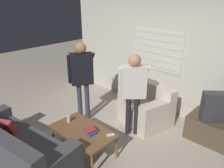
# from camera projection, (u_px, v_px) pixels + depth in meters

# --- Properties ---
(ground_plane) EXTENTS (16.00, 16.00, 0.00)m
(ground_plane) POSITION_uv_depth(u_px,v_px,m) (93.00, 142.00, 4.11)
(ground_plane) COLOR #B2A893
(wall_back) EXTENTS (5.20, 0.08, 2.55)m
(wall_back) POSITION_uv_depth(u_px,v_px,m) (157.00, 55.00, 4.98)
(wall_back) COLOR #BCB7A8
(wall_back) RESTS_ON ground_plane
(couch_blue) EXTENTS (2.16, 1.11, 0.83)m
(couch_blue) POSITION_uv_depth(u_px,v_px,m) (15.00, 150.00, 3.44)
(couch_blue) COLOR #424247
(couch_blue) RESTS_ON ground_plane
(armchair_beige) EXTENTS (1.10, 1.02, 0.82)m
(armchair_beige) POSITION_uv_depth(u_px,v_px,m) (147.00, 109.00, 4.62)
(armchair_beige) COLOR beige
(armchair_beige) RESTS_ON ground_plane
(coffee_table) EXTENTS (1.12, 0.63, 0.45)m
(coffee_table) POSITION_uv_depth(u_px,v_px,m) (83.00, 132.00, 3.71)
(coffee_table) COLOR brown
(coffee_table) RESTS_ON ground_plane
(tv_stand) EXTENTS (1.01, 0.59, 0.46)m
(tv_stand) POSITION_uv_depth(u_px,v_px,m) (216.00, 131.00, 4.05)
(tv_stand) COLOR #4C3D2D
(tv_stand) RESTS_ON ground_plane
(tv) EXTENTS (0.65, 0.59, 0.54)m
(tv) POSITION_uv_depth(u_px,v_px,m) (222.00, 107.00, 3.86)
(tv) COLOR #2D2D33
(tv) RESTS_ON tv_stand
(person_left_standing) EXTENTS (0.55, 0.78, 1.72)m
(person_left_standing) POSITION_uv_depth(u_px,v_px,m) (82.00, 72.00, 4.44)
(person_left_standing) COLOR #33384C
(person_left_standing) RESTS_ON ground_plane
(person_right_standing) EXTENTS (0.52, 0.78, 1.62)m
(person_right_standing) POSITION_uv_depth(u_px,v_px,m) (134.00, 85.00, 3.99)
(person_right_standing) COLOR black
(person_right_standing) RESTS_ON ground_plane
(book_stack) EXTENTS (0.21, 0.20, 0.08)m
(book_stack) POSITION_uv_depth(u_px,v_px,m) (90.00, 131.00, 3.61)
(book_stack) COLOR #284C89
(book_stack) RESTS_ON coffee_table
(soda_can) EXTENTS (0.07, 0.07, 0.13)m
(soda_can) POSITION_uv_depth(u_px,v_px,m) (69.00, 119.00, 3.92)
(soda_can) COLOR silver
(soda_can) RESTS_ON coffee_table
(spare_remote) EXTENTS (0.11, 0.13, 0.02)m
(spare_remote) POSITION_uv_depth(u_px,v_px,m) (110.00, 135.00, 3.55)
(spare_remote) COLOR white
(spare_remote) RESTS_ON coffee_table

